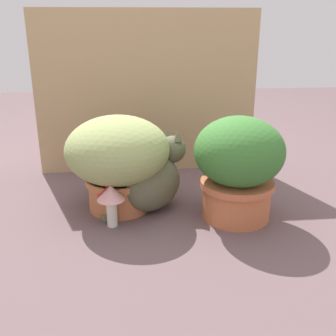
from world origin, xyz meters
name	(u,v)px	position (x,y,z in m)	size (l,w,h in m)	color
ground_plane	(146,218)	(0.00, 0.00, 0.00)	(6.00, 6.00, 0.00)	#5C484A
cardboard_backdrop	(147,94)	(0.04, 0.54, 0.38)	(1.04, 0.03, 0.76)	tan
grass_planter	(118,157)	(-0.10, 0.10, 0.21)	(0.40, 0.40, 0.37)	#B7683E
leafy_planter	(238,165)	(0.34, -0.02, 0.21)	(0.33, 0.33, 0.39)	#C2673E
cat	(154,180)	(0.04, 0.09, 0.12)	(0.37, 0.29, 0.32)	#5D5C42
mushroom_ornament_red	(110,194)	(-0.13, -0.01, 0.11)	(0.09, 0.09, 0.15)	silver
mushroom_ornament_pink	(111,197)	(-0.12, -0.05, 0.12)	(0.10, 0.10, 0.16)	silver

